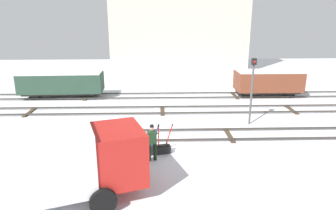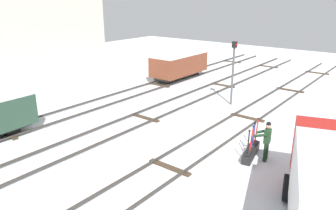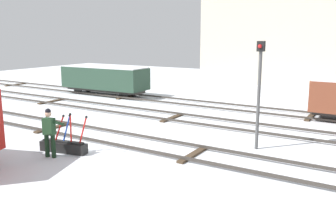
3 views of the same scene
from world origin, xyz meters
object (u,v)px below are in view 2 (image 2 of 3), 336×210
Objects in this scene: signal_post at (233,67)px; delivery_truck at (335,187)px; rail_worker at (266,139)px; switch_lever_frame at (251,151)px; freight_car_far_end at (179,65)px.

delivery_truck is at bearing -139.09° from signal_post.
rail_worker is at bearing -141.51° from signal_post.
signal_post is (8.87, 7.68, 0.83)m from delivery_truck.
switch_lever_frame is 0.38× the size of freight_car_far_end.
switch_lever_frame is 13.78m from freight_car_far_end.
freight_car_far_end is (12.16, 14.11, -0.35)m from delivery_truck.
switch_lever_frame is 0.50× the size of signal_post.
freight_car_far_end is (9.00, 10.96, 0.24)m from rail_worker.
rail_worker is 0.33× the size of freight_car_far_end.
delivery_truck reaches higher than switch_lever_frame.
delivery_truck is (-3.14, -3.75, 1.30)m from switch_lever_frame.
freight_car_far_end is at bearing 39.34° from rail_worker.
delivery_truck reaches higher than rail_worker.
signal_post reaches higher than switch_lever_frame.
signal_post is (5.73, 3.94, 2.13)m from switch_lever_frame.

